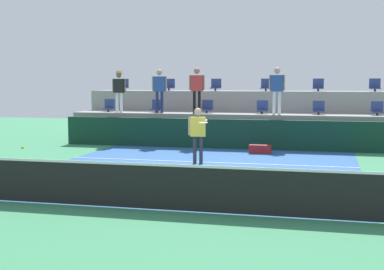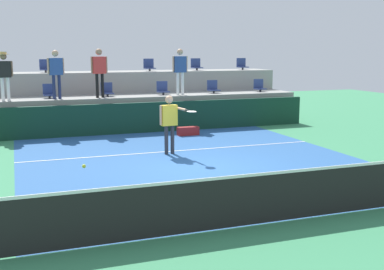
# 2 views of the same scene
# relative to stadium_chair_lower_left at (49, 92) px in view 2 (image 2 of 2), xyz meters

# --- Properties ---
(ground_plane) EXTENTS (40.00, 40.00, 0.00)m
(ground_plane) POSITION_rel_stadium_chair_lower_left_xyz_m (3.20, -7.23, -1.46)
(ground_plane) COLOR #388456
(court_inner_paint) EXTENTS (9.00, 10.00, 0.01)m
(court_inner_paint) POSITION_rel_stadium_chair_lower_left_xyz_m (3.20, -6.23, -1.46)
(court_inner_paint) COLOR #285693
(court_inner_paint) RESTS_ON ground_plane
(court_service_line) EXTENTS (9.00, 0.06, 0.00)m
(court_service_line) POSITION_rel_stadium_chair_lower_left_xyz_m (3.20, -4.83, -1.46)
(court_service_line) COLOR white
(court_service_line) RESTS_ON ground_plane
(tennis_net) EXTENTS (10.48, 0.08, 1.07)m
(tennis_net) POSITION_rel_stadium_chair_lower_left_xyz_m (3.20, -11.23, -0.97)
(tennis_net) COLOR black
(tennis_net) RESTS_ON ground_plane
(sponsor_backboard) EXTENTS (13.00, 0.16, 1.10)m
(sponsor_backboard) POSITION_rel_stadium_chair_lower_left_xyz_m (3.20, -1.23, -0.91)
(sponsor_backboard) COLOR #0F3323
(sponsor_backboard) RESTS_ON ground_plane
(seating_tier_lower) EXTENTS (13.00, 1.80, 1.25)m
(seating_tier_lower) POSITION_rel_stadium_chair_lower_left_xyz_m (3.20, 0.07, -0.84)
(seating_tier_lower) COLOR gray
(seating_tier_lower) RESTS_ON ground_plane
(seating_tier_upper) EXTENTS (13.00, 1.80, 2.10)m
(seating_tier_upper) POSITION_rel_stadium_chair_lower_left_xyz_m (3.20, 1.87, -0.41)
(seating_tier_upper) COLOR gray
(seating_tier_upper) RESTS_ON ground_plane
(stadium_chair_lower_left) EXTENTS (0.44, 0.40, 0.52)m
(stadium_chair_lower_left) POSITION_rel_stadium_chair_lower_left_xyz_m (0.00, 0.00, 0.00)
(stadium_chair_lower_left) COLOR #2D2D33
(stadium_chair_lower_left) RESTS_ON seating_tier_lower
(stadium_chair_lower_mid_left) EXTENTS (0.44, 0.40, 0.52)m
(stadium_chair_lower_mid_left) POSITION_rel_stadium_chair_lower_left_xyz_m (2.10, 0.00, 0.00)
(stadium_chair_lower_mid_left) COLOR #2D2D33
(stadium_chair_lower_mid_left) RESTS_ON seating_tier_lower
(stadium_chair_lower_mid_right) EXTENTS (0.44, 0.40, 0.52)m
(stadium_chair_lower_mid_right) POSITION_rel_stadium_chair_lower_left_xyz_m (4.29, 0.00, 0.00)
(stadium_chair_lower_mid_right) COLOR #2D2D33
(stadium_chair_lower_mid_right) RESTS_ON seating_tier_lower
(stadium_chair_lower_right) EXTENTS (0.44, 0.40, 0.52)m
(stadium_chair_lower_right) POSITION_rel_stadium_chair_lower_left_xyz_m (6.42, 0.00, 0.00)
(stadium_chair_lower_right) COLOR #2D2D33
(stadium_chair_lower_right) RESTS_ON seating_tier_lower
(stadium_chair_lower_far_right) EXTENTS (0.44, 0.40, 0.52)m
(stadium_chair_lower_far_right) POSITION_rel_stadium_chair_lower_left_xyz_m (8.54, 0.00, 0.00)
(stadium_chair_lower_far_right) COLOR #2D2D33
(stadium_chair_lower_far_right) RESTS_ON seating_tier_lower
(stadium_chair_upper_left) EXTENTS (0.44, 0.40, 0.52)m
(stadium_chair_upper_left) POSITION_rel_stadium_chair_lower_left_xyz_m (0.02, 1.80, 0.85)
(stadium_chair_upper_left) COLOR #2D2D33
(stadium_chair_upper_left) RESTS_ON seating_tier_upper
(stadium_chair_upper_mid_left) EXTENTS (0.44, 0.40, 0.52)m
(stadium_chair_upper_mid_left) POSITION_rel_stadium_chair_lower_left_xyz_m (2.09, 1.80, 0.85)
(stadium_chair_upper_mid_left) COLOR #2D2D33
(stadium_chair_upper_mid_left) RESTS_ON seating_tier_upper
(stadium_chair_upper_mid_right) EXTENTS (0.44, 0.40, 0.52)m
(stadium_chair_upper_mid_right) POSITION_rel_stadium_chair_lower_left_xyz_m (4.23, 1.80, 0.85)
(stadium_chair_upper_mid_right) COLOR #2D2D33
(stadium_chair_upper_mid_right) RESTS_ON seating_tier_upper
(stadium_chair_upper_right) EXTENTS (0.44, 0.40, 0.52)m
(stadium_chair_upper_right) POSITION_rel_stadium_chair_lower_left_xyz_m (6.36, 1.80, 0.85)
(stadium_chair_upper_right) COLOR #2D2D33
(stadium_chair_upper_right) RESTS_ON seating_tier_upper
(stadium_chair_upper_far_right) EXTENTS (0.44, 0.40, 0.52)m
(stadium_chair_upper_far_right) POSITION_rel_stadium_chair_lower_left_xyz_m (8.57, 1.80, 0.85)
(stadium_chair_upper_far_right) COLOR #2D2D33
(stadium_chair_upper_far_right) RESTS_ON seating_tier_upper
(tennis_player) EXTENTS (0.81, 1.17, 1.70)m
(tennis_player) POSITION_rel_stadium_chair_lower_left_xyz_m (2.95, -5.19, -0.42)
(tennis_player) COLOR #2D2D33
(tennis_player) RESTS_ON ground_plane
(spectator_with_hat) EXTENTS (0.57, 0.40, 1.67)m
(spectator_with_hat) POSITION_rel_stadium_chair_lower_left_xyz_m (-1.47, -0.38, 0.80)
(spectator_with_hat) COLOR white
(spectator_with_hat) RESTS_ON seating_tier_lower
(spectator_in_grey) EXTENTS (0.60, 0.27, 1.72)m
(spectator_in_grey) POSITION_rel_stadium_chair_lower_left_xyz_m (0.24, -0.38, 0.83)
(spectator_in_grey) COLOR navy
(spectator_in_grey) RESTS_ON seating_tier_lower
(spectator_in_white) EXTENTS (0.62, 0.26, 1.78)m
(spectator_in_white) POSITION_rel_stadium_chair_lower_left_xyz_m (1.77, -0.38, 0.87)
(spectator_in_white) COLOR black
(spectator_in_white) RESTS_ON seating_tier_lower
(spectator_leaning_on_rail) EXTENTS (0.61, 0.24, 1.77)m
(spectator_leaning_on_rail) POSITION_rel_stadium_chair_lower_left_xyz_m (4.88, -0.38, 0.87)
(spectator_leaning_on_rail) COLOR white
(spectator_leaning_on_rail) RESTS_ON seating_tier_lower
(tennis_ball) EXTENTS (0.07, 0.07, 0.07)m
(tennis_ball) POSITION_rel_stadium_chair_lower_left_xyz_m (-0.12, -9.94, -0.50)
(tennis_ball) COLOR #CCE033
(equipment_bag) EXTENTS (0.76, 0.28, 0.30)m
(equipment_bag) POSITION_rel_stadium_chair_lower_left_xyz_m (4.50, -2.35, -1.31)
(equipment_bag) COLOR maroon
(equipment_bag) RESTS_ON ground_plane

